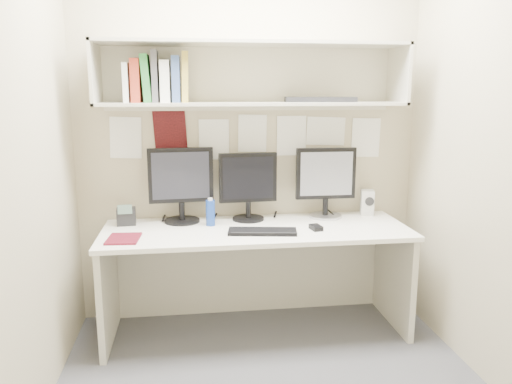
{
  "coord_description": "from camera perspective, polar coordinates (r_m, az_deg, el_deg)",
  "views": [
    {
      "loc": [
        -0.42,
        -2.49,
        1.62
      ],
      "look_at": [
        -0.04,
        0.35,
        1.03
      ],
      "focal_mm": 35.0,
      "sensor_mm": 36.0,
      "label": 1
    }
  ],
  "objects": [
    {
      "name": "floor",
      "position": [
        3.0,
        1.8,
        -21.08
      ],
      "size": [
        2.4,
        2.0,
        0.01
      ],
      "primitive_type": "cube",
      "color": "#45454A",
      "rests_on": "ground"
    },
    {
      "name": "wall_back",
      "position": [
        3.53,
        -0.75,
        6.4
      ],
      "size": [
        2.4,
        0.02,
        2.6
      ],
      "primitive_type": "cube",
      "color": "tan",
      "rests_on": "ground"
    },
    {
      "name": "wall_front",
      "position": [
        1.58,
        8.07,
        -0.13
      ],
      "size": [
        2.4,
        0.02,
        2.6
      ],
      "primitive_type": "cube",
      "color": "tan",
      "rests_on": "ground"
    },
    {
      "name": "wall_left",
      "position": [
        2.63,
        -24.84,
        3.56
      ],
      "size": [
        0.02,
        2.0,
        2.6
      ],
      "primitive_type": "cube",
      "color": "tan",
      "rests_on": "ground"
    },
    {
      "name": "wall_right",
      "position": [
        2.99,
        25.37,
        4.36
      ],
      "size": [
        0.02,
        2.0,
        2.6
      ],
      "primitive_type": "cube",
      "color": "tan",
      "rests_on": "ground"
    },
    {
      "name": "desk",
      "position": [
        3.41,
        0.02,
        -9.99
      ],
      "size": [
        2.0,
        0.7,
        0.73
      ],
      "color": "white",
      "rests_on": "floor"
    },
    {
      "name": "overhead_hutch",
      "position": [
        3.38,
        -0.47,
        13.3
      ],
      "size": [
        2.0,
        0.38,
        0.4
      ],
      "color": "beige",
      "rests_on": "wall_back"
    },
    {
      "name": "pinned_papers",
      "position": [
        3.53,
        -0.73,
        5.59
      ],
      "size": [
        1.92,
        0.01,
        0.48
      ],
      "primitive_type": null,
      "color": "white",
      "rests_on": "wall_back"
    },
    {
      "name": "monitor_left",
      "position": [
        3.41,
        -8.57,
        1.08
      ],
      "size": [
        0.44,
        0.24,
        0.51
      ],
      "rotation": [
        0.0,
        0.0,
        0.07
      ],
      "color": "black",
      "rests_on": "desk"
    },
    {
      "name": "monitor_center",
      "position": [
        3.44,
        -0.92,
        0.96
      ],
      "size": [
        0.4,
        0.22,
        0.47
      ],
      "rotation": [
        0.0,
        0.0,
        0.05
      ],
      "color": "black",
      "rests_on": "desk"
    },
    {
      "name": "monitor_right",
      "position": [
        3.54,
        7.98,
        1.36
      ],
      "size": [
        0.42,
        0.23,
        0.49
      ],
      "rotation": [
        0.0,
        0.0,
        -0.01
      ],
      "color": "#A5A5AA",
      "rests_on": "desk"
    },
    {
      "name": "keyboard",
      "position": [
        3.16,
        0.74,
        -4.54
      ],
      "size": [
        0.45,
        0.22,
        0.02
      ],
      "primitive_type": "cube",
      "rotation": [
        0.0,
        0.0,
        -0.16
      ],
      "color": "black",
      "rests_on": "desk"
    },
    {
      "name": "mouse",
      "position": [
        3.26,
        6.87,
        -4.05
      ],
      "size": [
        0.08,
        0.11,
        0.03
      ],
      "primitive_type": "cube",
      "rotation": [
        0.0,
        0.0,
        0.17
      ],
      "color": "black",
      "rests_on": "desk"
    },
    {
      "name": "speaker",
      "position": [
        3.69,
        12.58,
        -1.18
      ],
      "size": [
        0.11,
        0.11,
        0.18
      ],
      "rotation": [
        0.0,
        0.0,
        -0.22
      ],
      "color": "#BCBCB7",
      "rests_on": "desk"
    },
    {
      "name": "blue_bottle",
      "position": [
        3.33,
        -5.23,
        -2.35
      ],
      "size": [
        0.06,
        0.06,
        0.19
      ],
      "color": "navy",
      "rests_on": "desk"
    },
    {
      "name": "maroon_notebook",
      "position": [
        3.13,
        -14.9,
        -5.18
      ],
      "size": [
        0.2,
        0.24,
        0.01
      ],
      "primitive_type": "cube",
      "rotation": [
        0.0,
        0.0,
        -0.07
      ],
      "color": "#590F1C",
      "rests_on": "desk"
    },
    {
      "name": "desk_phone",
      "position": [
        3.46,
        -14.61,
        -2.69
      ],
      "size": [
        0.13,
        0.12,
        0.15
      ],
      "rotation": [
        0.0,
        0.0,
        0.08
      ],
      "color": "black",
      "rests_on": "desk"
    },
    {
      "name": "book_stack",
      "position": [
        3.3,
        -11.21,
        12.48
      ],
      "size": [
        0.4,
        0.2,
        0.32
      ],
      "color": "white",
      "rests_on": "overhead_hutch"
    },
    {
      "name": "hutch_tray",
      "position": [
        3.41,
        7.33,
        10.45
      ],
      "size": [
        0.48,
        0.23,
        0.03
      ],
      "primitive_type": "cube",
      "rotation": [
        0.0,
        0.0,
        -0.11
      ],
      "color": "black",
      "rests_on": "overhead_hutch"
    }
  ]
}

